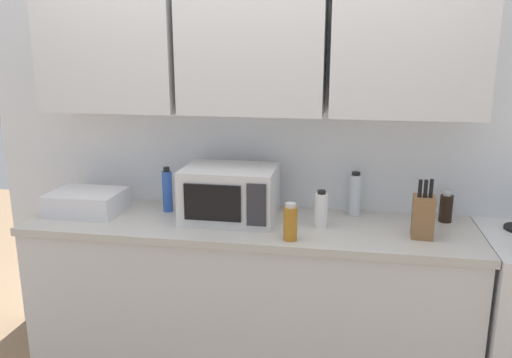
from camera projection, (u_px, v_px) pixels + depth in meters
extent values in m
cube|color=white|center=(259.00, 136.00, 2.90)|extent=(3.19, 0.06, 2.60)
cube|color=silver|center=(112.00, 40.00, 2.73)|extent=(0.73, 0.33, 0.75)
cube|color=silver|center=(253.00, 39.00, 2.60)|extent=(0.73, 0.33, 0.75)
cube|color=silver|center=(409.00, 39.00, 2.47)|extent=(0.73, 0.33, 0.75)
cube|color=silver|center=(249.00, 304.00, 2.80)|extent=(2.29, 0.60, 0.86)
cube|color=beige|center=(248.00, 225.00, 2.69)|extent=(2.32, 0.63, 0.04)
cube|color=silver|center=(230.00, 193.00, 2.70)|extent=(0.48, 0.36, 0.28)
cube|color=black|center=(212.00, 203.00, 2.53)|extent=(0.29, 0.01, 0.18)
cube|color=#2D2D33|center=(256.00, 205.00, 2.50)|extent=(0.10, 0.01, 0.21)
cube|color=silver|center=(87.00, 202.00, 2.82)|extent=(0.38, 0.30, 0.12)
cube|color=brown|center=(423.00, 217.00, 2.45)|extent=(0.11, 0.13, 0.20)
cylinder|color=black|center=(420.00, 188.00, 2.41)|extent=(0.02, 0.02, 0.08)
cylinder|color=black|center=(426.00, 189.00, 2.40)|extent=(0.02, 0.02, 0.08)
cylinder|color=black|center=(431.00, 188.00, 2.40)|extent=(0.02, 0.02, 0.09)
cylinder|color=silver|center=(355.00, 195.00, 2.77)|extent=(0.06, 0.06, 0.22)
cylinder|color=black|center=(356.00, 174.00, 2.74)|extent=(0.04, 0.04, 0.02)
cylinder|color=white|center=(321.00, 211.00, 2.58)|extent=(0.07, 0.07, 0.18)
cylinder|color=black|center=(322.00, 192.00, 2.55)|extent=(0.04, 0.04, 0.02)
cylinder|color=#AD701E|center=(290.00, 224.00, 2.41)|extent=(0.07, 0.07, 0.16)
cylinder|color=silver|center=(291.00, 205.00, 2.39)|extent=(0.05, 0.05, 0.02)
cylinder|color=#2D56B7|center=(167.00, 191.00, 2.84)|extent=(0.05, 0.05, 0.23)
cylinder|color=black|center=(166.00, 169.00, 2.81)|extent=(0.03, 0.03, 0.02)
cylinder|color=black|center=(446.00, 209.00, 2.67)|extent=(0.07, 0.07, 0.14)
cylinder|color=silver|center=(447.00, 193.00, 2.65)|extent=(0.04, 0.04, 0.02)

